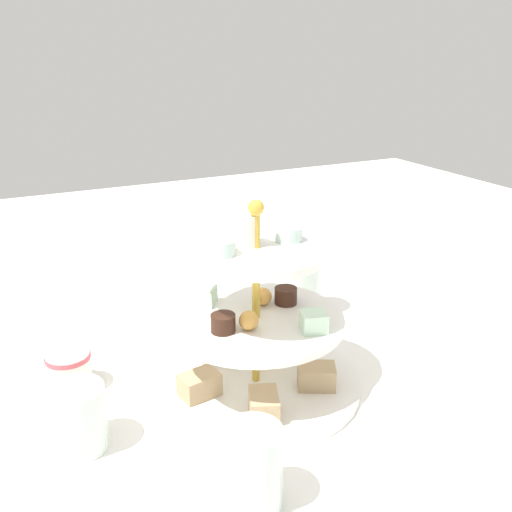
{
  "coord_description": "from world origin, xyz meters",
  "views": [
    {
      "loc": [
        -0.6,
        0.3,
        0.43
      ],
      "look_at": [
        0.0,
        0.0,
        0.18
      ],
      "focal_mm": 40.99,
      "sensor_mm": 36.0,
      "label": 1
    }
  ],
  "objects_px": {
    "water_glass_tall_right": "(300,279)",
    "butter_knife_right": "(135,318)",
    "water_glass_short_left": "(78,418)",
    "butter_knife_left": "(477,403)",
    "water_glass_mid_back": "(252,468)",
    "teacup_with_saucer": "(70,372)",
    "tiered_serving_stand": "(256,335)"
  },
  "relations": [
    {
      "from": "water_glass_tall_right",
      "to": "butter_knife_right",
      "type": "height_order",
      "value": "water_glass_tall_right"
    },
    {
      "from": "water_glass_tall_right",
      "to": "water_glass_short_left",
      "type": "xyz_separation_m",
      "value": [
        -0.19,
        0.4,
        -0.02
      ]
    },
    {
      "from": "butter_knife_left",
      "to": "water_glass_mid_back",
      "type": "height_order",
      "value": "water_glass_mid_back"
    },
    {
      "from": "teacup_with_saucer",
      "to": "butter_knife_left",
      "type": "height_order",
      "value": "teacup_with_saucer"
    },
    {
      "from": "water_glass_mid_back",
      "to": "tiered_serving_stand",
      "type": "bearing_deg",
      "value": -27.13
    },
    {
      "from": "water_glass_short_left",
      "to": "water_glass_mid_back",
      "type": "xyz_separation_m",
      "value": [
        -0.16,
        -0.14,
        0.01
      ]
    },
    {
      "from": "tiered_serving_stand",
      "to": "butter_knife_left",
      "type": "height_order",
      "value": "tiered_serving_stand"
    },
    {
      "from": "water_glass_short_left",
      "to": "butter_knife_right",
      "type": "relative_size",
      "value": 0.45
    },
    {
      "from": "butter_knife_left",
      "to": "butter_knife_right",
      "type": "relative_size",
      "value": 1.0
    },
    {
      "from": "water_glass_tall_right",
      "to": "water_glass_short_left",
      "type": "distance_m",
      "value": 0.44
    },
    {
      "from": "tiered_serving_stand",
      "to": "water_glass_mid_back",
      "type": "xyz_separation_m",
      "value": [
        -0.19,
        0.1,
        -0.03
      ]
    },
    {
      "from": "water_glass_mid_back",
      "to": "water_glass_tall_right",
      "type": "bearing_deg",
      "value": -36.24
    },
    {
      "from": "water_glass_tall_right",
      "to": "butter_knife_left",
      "type": "bearing_deg",
      "value": -167.93
    },
    {
      "from": "tiered_serving_stand",
      "to": "water_glass_tall_right",
      "type": "xyz_separation_m",
      "value": [
        0.17,
        -0.16,
        -0.01
      ]
    },
    {
      "from": "butter_knife_left",
      "to": "water_glass_mid_back",
      "type": "relative_size",
      "value": 1.94
    },
    {
      "from": "tiered_serving_stand",
      "to": "water_glass_tall_right",
      "type": "height_order",
      "value": "tiered_serving_stand"
    },
    {
      "from": "water_glass_short_left",
      "to": "tiered_serving_stand",
      "type": "bearing_deg",
      "value": -84.34
    },
    {
      "from": "tiered_serving_stand",
      "to": "teacup_with_saucer",
      "type": "distance_m",
      "value": 0.25
    },
    {
      "from": "water_glass_tall_right",
      "to": "teacup_with_saucer",
      "type": "xyz_separation_m",
      "value": [
        -0.06,
        0.38,
        -0.04
      ]
    },
    {
      "from": "butter_knife_left",
      "to": "water_glass_mid_back",
      "type": "distance_m",
      "value": 0.33
    },
    {
      "from": "water_glass_mid_back",
      "to": "butter_knife_left",
      "type": "bearing_deg",
      "value": -85.5
    },
    {
      "from": "teacup_with_saucer",
      "to": "butter_knife_left",
      "type": "bearing_deg",
      "value": -120.39
    },
    {
      "from": "tiered_serving_stand",
      "to": "teacup_with_saucer",
      "type": "relative_size",
      "value": 3.05
    },
    {
      "from": "water_glass_short_left",
      "to": "butter_knife_left",
      "type": "xyz_separation_m",
      "value": [
        -0.14,
        -0.47,
        -0.04
      ]
    },
    {
      "from": "water_glass_tall_right",
      "to": "water_glass_mid_back",
      "type": "distance_m",
      "value": 0.44
    },
    {
      "from": "water_glass_tall_right",
      "to": "butter_knife_right",
      "type": "distance_m",
      "value": 0.28
    },
    {
      "from": "water_glass_short_left",
      "to": "butter_knife_left",
      "type": "distance_m",
      "value": 0.49
    },
    {
      "from": "butter_knife_left",
      "to": "tiered_serving_stand",
      "type": "bearing_deg",
      "value": 86.53
    },
    {
      "from": "water_glass_tall_right",
      "to": "butter_knife_left",
      "type": "height_order",
      "value": "water_glass_tall_right"
    },
    {
      "from": "water_glass_short_left",
      "to": "butter_knife_left",
      "type": "relative_size",
      "value": 0.45
    },
    {
      "from": "water_glass_tall_right",
      "to": "water_glass_mid_back",
      "type": "height_order",
      "value": "water_glass_tall_right"
    },
    {
      "from": "tiered_serving_stand",
      "to": "water_glass_mid_back",
      "type": "distance_m",
      "value": 0.21
    }
  ]
}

